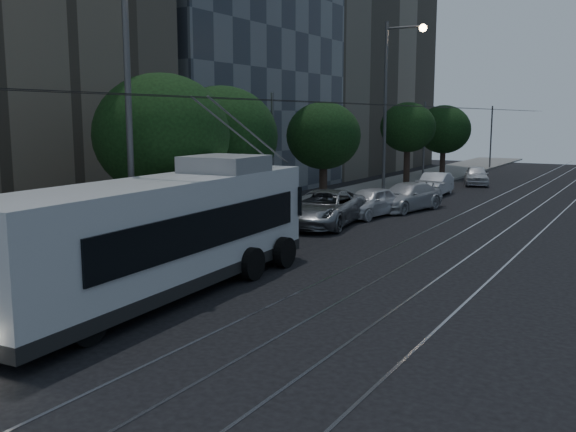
% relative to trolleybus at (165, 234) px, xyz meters
% --- Properties ---
extents(ground, '(120.00, 120.00, 0.00)m').
position_rel_trolleybus_xyz_m(ground, '(2.90, -0.31, -1.75)').
color(ground, black).
rests_on(ground, ground).
extents(sidewalk, '(5.00, 90.00, 0.15)m').
position_rel_trolleybus_xyz_m(sidewalk, '(-4.60, 19.69, -1.67)').
color(sidewalk, gray).
rests_on(sidewalk, ground).
extents(tram_rails, '(4.52, 90.00, 0.02)m').
position_rel_trolleybus_xyz_m(tram_rails, '(5.40, 19.69, -1.74)').
color(tram_rails, '#9C9CA5').
rests_on(tram_rails, ground).
extents(overhead_wires, '(2.23, 90.00, 6.00)m').
position_rel_trolleybus_xyz_m(overhead_wires, '(-2.07, 19.69, 1.72)').
color(overhead_wires, black).
rests_on(overhead_wires, ground).
extents(trolleybus, '(3.40, 12.75, 5.63)m').
position_rel_trolleybus_xyz_m(trolleybus, '(0.00, 0.00, 0.00)').
color(trolleybus, silver).
rests_on(trolleybus, ground).
extents(pickup_silver, '(3.44, 6.19, 1.64)m').
position_rel_trolleybus_xyz_m(pickup_silver, '(-1.40, 12.57, -0.93)').
color(pickup_silver, gray).
rests_on(pickup_silver, ground).
extents(car_white_a, '(2.38, 4.58, 1.49)m').
position_rel_trolleybus_xyz_m(car_white_a, '(-0.64, 16.13, -1.00)').
color(car_white_a, silver).
rests_on(car_white_a, ground).
extents(car_white_b, '(3.19, 5.39, 1.47)m').
position_rel_trolleybus_xyz_m(car_white_b, '(0.20, 19.19, -1.01)').
color(car_white_b, '#B6B6BB').
rests_on(car_white_b, ground).
extents(car_white_c, '(1.77, 4.44, 1.44)m').
position_rel_trolleybus_xyz_m(car_white_c, '(-0.52, 26.41, -1.03)').
color(car_white_c, white).
rests_on(car_white_c, ground).
extents(car_white_d, '(2.78, 4.47, 1.42)m').
position_rel_trolleybus_xyz_m(car_white_d, '(0.20, 34.13, -1.04)').
color(car_white_d, silver).
rests_on(car_white_d, ground).
extents(tree_1, '(4.88, 4.88, 6.55)m').
position_rel_trolleybus_xyz_m(tree_1, '(-3.60, 4.08, 2.59)').
color(tree_1, black).
rests_on(tree_1, ground).
extents(tree_2, '(4.57, 4.57, 6.25)m').
position_rel_trolleybus_xyz_m(tree_2, '(-3.60, 7.69, 2.43)').
color(tree_2, black).
rests_on(tree_2, ground).
extents(tree_3, '(4.03, 4.03, 5.80)m').
position_rel_trolleybus_xyz_m(tree_3, '(-3.95, 17.47, 2.22)').
color(tree_3, black).
rests_on(tree_3, ground).
extents(tree_4, '(3.86, 3.86, 6.00)m').
position_rel_trolleybus_xyz_m(tree_4, '(-3.60, 29.69, 2.49)').
color(tree_4, black).
rests_on(tree_4, ground).
extents(tree_5, '(4.35, 4.35, 5.93)m').
position_rel_trolleybus_xyz_m(tree_5, '(-3.60, 38.21, 2.21)').
color(tree_5, black).
rests_on(tree_5, ground).
extents(streetlamp_near, '(2.51, 0.44, 10.43)m').
position_rel_trolleybus_xyz_m(streetlamp_near, '(-1.88, 1.12, 4.51)').
color(streetlamp_near, '#555557').
rests_on(streetlamp_near, ground).
extents(streetlamp_far, '(2.55, 0.44, 10.60)m').
position_rel_trolleybus_xyz_m(streetlamp_far, '(-2.40, 23.41, 4.61)').
color(streetlamp_far, '#555557').
rests_on(streetlamp_far, ground).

